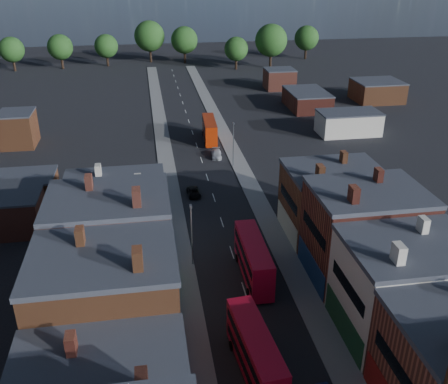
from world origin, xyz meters
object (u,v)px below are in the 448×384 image
object	(u,v)px
bus_1	(253,259)
bus_2	(210,130)
car_2	(194,192)
car_3	(217,154)
bus_0	(256,353)

from	to	relation	value
bus_1	bus_2	world-z (taller)	bus_1
bus_2	car_2	xyz separation A→B (m)	(-5.92, -24.95, -1.81)
bus_1	car_2	bearing A→B (deg)	101.39
bus_1	bus_2	size ratio (longest dim) A/B	1.06
car_2	bus_2	bearing A→B (deg)	73.16
bus_1	car_3	bearing A→B (deg)	88.18
bus_1	bus_2	distance (m)	47.94
bus_0	car_3	size ratio (longest dim) A/B	2.48
bus_2	car_2	distance (m)	25.71
bus_2	car_2	world-z (taller)	bus_2
bus_1	car_2	world-z (taller)	bus_1
car_2	car_3	distance (m)	16.81
bus_0	bus_2	xyz separation A→B (m)	(4.42, 62.55, -0.12)
bus_1	car_3	xyz separation A→B (m)	(1.45, 38.68, -1.90)
bus_1	car_2	size ratio (longest dim) A/B	2.70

